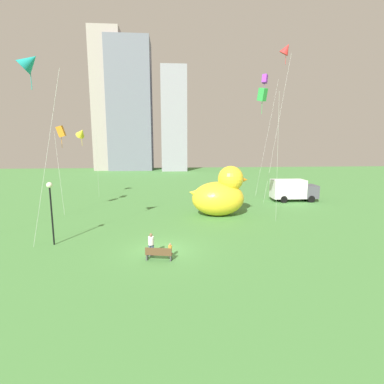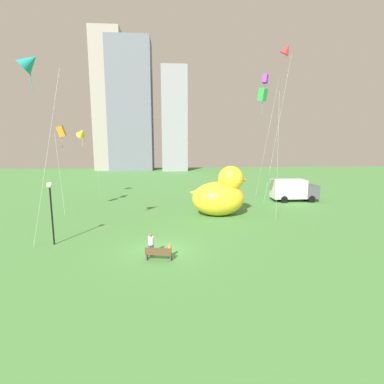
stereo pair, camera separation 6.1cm
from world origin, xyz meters
The scene contains 14 objects.
ground_plane centered at (0.00, 0.00, 0.00)m, with size 140.00×140.00×0.00m, color #498640.
park_bench centered at (-0.22, -1.81, 0.48)m, with size 1.81×0.76×0.90m.
person_adult centered at (-0.77, -0.89, 0.87)m, with size 0.39×0.39×1.57m.
person_child centered at (0.53, -1.37, 0.55)m, with size 0.24×0.24×1.00m.
giant_inflatable_duck centered at (5.88, 9.93, 2.24)m, with size 6.36×4.08×5.27m.
lamppost centered at (-8.29, 1.87, 3.55)m, with size 0.43×0.43×4.81m.
box_truck centered at (16.80, 16.76, 1.44)m, with size 5.92×2.49×2.85m.
city_skyline centered at (-8.70, 64.63, 16.88)m, with size 25.37×12.26×37.34m.
kite_orange centered at (-10.76, 12.11, 8.78)m, with size 1.18×1.08×9.47m.
kite_red centered at (14.19, 14.86, 18.28)m, with size 2.77×2.39×19.09m.
kite_teal centered at (-8.20, 0.15, 12.70)m, with size 2.79×2.17×13.51m.
kite_yellow centered at (-10.82, 19.65, 8.92)m, with size 3.12×3.51×9.71m.
kite_green centered at (8.99, 6.53, 11.85)m, with size 2.56×2.89×12.57m.
kite_purple centered at (13.29, 19.42, 15.82)m, with size 2.41×2.45×16.56m.
Camera 2 is at (0.60, -20.24, 7.71)m, focal length 27.40 mm.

